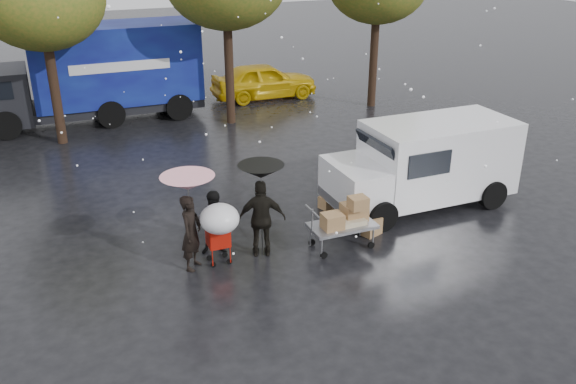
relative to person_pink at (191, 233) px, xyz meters
name	(u,v)px	position (x,y,z in m)	size (l,w,h in m)	color
ground	(262,259)	(1.48, -0.24, -0.85)	(90.00, 90.00, 0.00)	black
person_pink	(191,233)	(0.00, 0.00, 0.00)	(0.62, 0.41, 1.69)	black
person_middle	(216,223)	(0.67, 0.42, -0.10)	(0.73, 0.57, 1.50)	black
person_black	(262,219)	(1.57, -0.05, 0.05)	(1.05, 0.44, 1.79)	black
umbrella_pink	(188,183)	(0.00, 0.00, 1.14)	(1.13, 1.13, 2.14)	#4C4C4C
umbrella_black	(261,172)	(1.57, -0.05, 1.16)	(1.00, 1.00, 2.16)	#4C4C4C
vendor_cart	(346,218)	(3.45, -0.43, -0.12)	(1.52, 0.80, 1.27)	slate
shopping_cart	(219,222)	(0.58, -0.16, 0.22)	(0.84, 0.84, 1.46)	red
white_van	(426,162)	(6.47, 0.91, 0.31)	(4.91, 2.18, 2.20)	white
blue_truck	(94,74)	(-0.54, 12.00, 0.91)	(8.30, 2.60, 3.50)	#0E0C62
box_ground_near	(371,226)	(4.31, -0.12, -0.64)	(0.46, 0.37, 0.42)	#92663F
box_ground_far	(328,202)	(4.01, 1.61, -0.69)	(0.41, 0.32, 0.32)	#92663F
yellow_taxi	(264,81)	(6.35, 12.53, -0.09)	(1.78, 4.43, 1.51)	gold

